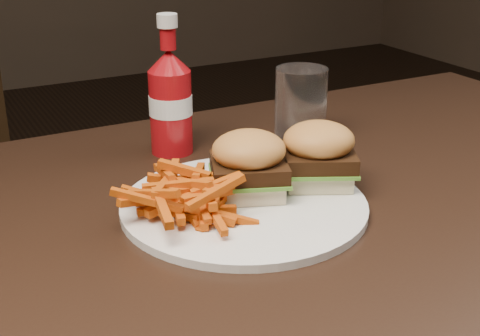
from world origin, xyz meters
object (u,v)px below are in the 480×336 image
dining_table (324,213)px  ketchup_bottle (171,113)px  tumbler (301,108)px  plate (244,205)px

dining_table → ketchup_bottle: bearing=113.3°
tumbler → ketchup_bottle: bearing=163.2°
dining_table → plate: plate is taller
dining_table → plate: 0.11m
plate → dining_table: bearing=-12.1°
dining_table → tumbler: (0.08, 0.19, 0.08)m
dining_table → tumbler: size_ratio=9.87×
tumbler → plate: bearing=-138.4°
ketchup_bottle → tumbler: size_ratio=1.01×
dining_table → plate: size_ratio=4.04×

